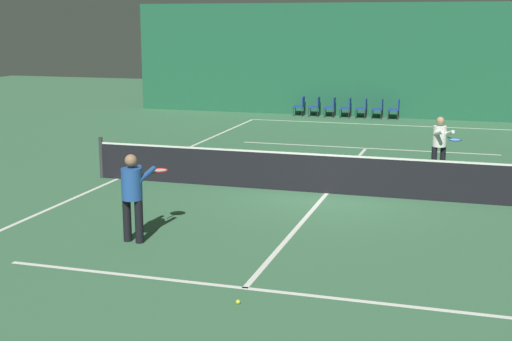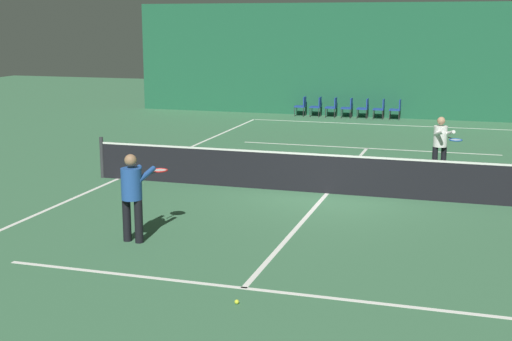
{
  "view_description": "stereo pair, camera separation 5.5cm",
  "coord_description": "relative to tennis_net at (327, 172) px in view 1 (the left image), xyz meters",
  "views": [
    {
      "loc": [
        3.14,
        -16.19,
        4.0
      ],
      "look_at": [
        -1.07,
        -2.26,
        0.94
      ],
      "focal_mm": 50.0,
      "sensor_mm": 36.0,
      "label": 1
    },
    {
      "loc": [
        3.19,
        -16.17,
        4.0
      ],
      "look_at": [
        -1.07,
        -2.26,
        0.94
      ],
      "focal_mm": 50.0,
      "sensor_mm": 36.0,
      "label": 2
    }
  ],
  "objects": [
    {
      "name": "court_line_service_far",
      "position": [
        0.0,
        6.4,
        -0.51
      ],
      "size": [
        8.25,
        0.1,
        0.0
      ],
      "color": "white",
      "rests_on": "ground"
    },
    {
      "name": "court_line_baseline_far",
      "position": [
        0.0,
        11.9,
        -0.51
      ],
      "size": [
        11.0,
        0.1,
        0.0
      ],
      "color": "white",
      "rests_on": "ground"
    },
    {
      "name": "tennis_net",
      "position": [
        0.0,
        0.0,
        0.0
      ],
      "size": [
        12.0,
        0.1,
        1.07
      ],
      "color": "black",
      "rests_on": "ground"
    },
    {
      "name": "player_near",
      "position": [
        -2.68,
        -4.72,
        0.45
      ],
      "size": [
        0.51,
        1.37,
        1.65
      ],
      "rotation": [
        0.0,
        0.0,
        1.46
      ],
      "color": "black",
      "rests_on": "ground"
    },
    {
      "name": "courtside_chair_1",
      "position": [
        -3.18,
        13.51,
        -0.03
      ],
      "size": [
        0.44,
        0.44,
        0.84
      ],
      "rotation": [
        0.0,
        0.0,
        -1.57
      ],
      "color": "#2D2D2D",
      "rests_on": "ground"
    },
    {
      "name": "courtside_chair_2",
      "position": [
        -2.51,
        13.51,
        -0.03
      ],
      "size": [
        0.44,
        0.44,
        0.84
      ],
      "rotation": [
        0.0,
        0.0,
        -1.57
      ],
      "color": "#2D2D2D",
      "rests_on": "ground"
    },
    {
      "name": "player_far",
      "position": [
        2.43,
        2.9,
        0.39
      ],
      "size": [
        0.87,
        1.32,
        1.55
      ],
      "rotation": [
        0.0,
        0.0,
        -1.12
      ],
      "color": "black",
      "rests_on": "ground"
    },
    {
      "name": "tennis_ball",
      "position": [
        0.1,
        -7.02,
        -0.48
      ],
      "size": [
        0.07,
        0.07,
        0.07
      ],
      "color": "#D1DB33",
      "rests_on": "ground"
    },
    {
      "name": "court_line_sideline_left",
      "position": [
        -5.5,
        0.0,
        -0.51
      ],
      "size": [
        0.1,
        23.8,
        0.0
      ],
      "color": "white",
      "rests_on": "ground"
    },
    {
      "name": "courtside_chair_0",
      "position": [
        -3.85,
        13.51,
        -0.03
      ],
      "size": [
        0.44,
        0.44,
        0.84
      ],
      "rotation": [
        0.0,
        0.0,
        -1.57
      ],
      "color": "#2D2D2D",
      "rests_on": "ground"
    },
    {
      "name": "courtside_chair_4",
      "position": [
        -1.17,
        13.51,
        -0.03
      ],
      "size": [
        0.44,
        0.44,
        0.84
      ],
      "rotation": [
        0.0,
        0.0,
        -1.57
      ],
      "color": "#2D2D2D",
      "rests_on": "ground"
    },
    {
      "name": "backdrop_curtain",
      "position": [
        0.0,
        14.06,
        1.87
      ],
      "size": [
        23.0,
        0.12,
        4.76
      ],
      "color": "#1E5B3D",
      "rests_on": "ground"
    },
    {
      "name": "court_line_centre",
      "position": [
        0.0,
        0.0,
        -0.51
      ],
      "size": [
        0.1,
        12.8,
        0.0
      ],
      "color": "white",
      "rests_on": "ground"
    },
    {
      "name": "courtside_chair_6",
      "position": [
        0.17,
        13.51,
        -0.03
      ],
      "size": [
        0.44,
        0.44,
        0.84
      ],
      "rotation": [
        0.0,
        0.0,
        -1.57
      ],
      "color": "#2D2D2D",
      "rests_on": "ground"
    },
    {
      "name": "court_line_service_near",
      "position": [
        0.0,
        -6.4,
        -0.51
      ],
      "size": [
        8.25,
        0.1,
        0.0
      ],
      "color": "white",
      "rests_on": "ground"
    },
    {
      "name": "courtside_chair_3",
      "position": [
        -1.84,
        13.51,
        -0.03
      ],
      "size": [
        0.44,
        0.44,
        0.84
      ],
      "rotation": [
        0.0,
        0.0,
        -1.57
      ],
      "color": "#2D2D2D",
      "rests_on": "ground"
    },
    {
      "name": "courtside_chair_5",
      "position": [
        -0.5,
        13.51,
        -0.03
      ],
      "size": [
        0.44,
        0.44,
        0.84
      ],
      "rotation": [
        0.0,
        0.0,
        -1.57
      ],
      "color": "#2D2D2D",
      "rests_on": "ground"
    },
    {
      "name": "ground_plane",
      "position": [
        0.0,
        0.0,
        -0.51
      ],
      "size": [
        60.0,
        60.0,
        0.0
      ],
      "primitive_type": "plane",
      "color": "#3D704C"
    }
  ]
}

